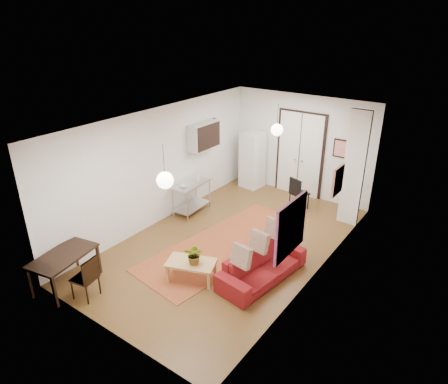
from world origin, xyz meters
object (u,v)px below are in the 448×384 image
Objects in this scene: sofa at (262,266)px; fridge at (252,160)px; dining_table at (63,258)px; dining_chair_far at (88,272)px; dining_chair_near at (88,272)px; black_side_chair at (301,189)px; kitchen_counter at (192,194)px; coffee_table at (191,264)px.

fridge is at bearing 42.47° from sofa.
dining_table is 0.62m from dining_chair_far.
dining_table is 1.59× the size of dining_chair_near.
black_side_chair reaches higher than dining_chair_near.
fridge is 6.31m from dining_table.
kitchen_counter is 2.48m from fridge.
fridge reaches higher than kitchen_counter.
coffee_table is at bearing -53.60° from kitchen_counter.
dining_chair_far is at bearing 142.27° from sofa.
kitchen_counter is at bearing 90.76° from dining_table.
dining_table is 1.59× the size of dining_chair_far.
black_side_chair is at bearing 153.65° from dining_chair_far.
fridge is 1.24× the size of dining_table.
black_side_chair is (1.86, -0.48, -0.32)m from fridge.
fridge reaches higher than dining_table.
sofa is at bearing 122.73° from black_side_chair.
fridge is (0.37, 2.43, 0.32)m from kitchen_counter.
dining_table is at bearing -140.59° from coffee_table.
dining_chair_far reaches higher than kitchen_counter.
sofa is 3.51m from black_side_chair.
dining_chair_far reaches higher than coffee_table.
kitchen_counter reaches higher than sofa.
sofa is 3.38m from kitchen_counter.
dining_chair_near reaches higher than coffee_table.
dining_table is at bearing 88.85° from black_side_chair.
black_side_chair is (1.58, 5.73, 0.03)m from dining_chair_far.
dining_chair_far is (0.00, 0.00, 0.00)m from dining_chair_near.
coffee_table is at bearing -63.88° from fridge.
fridge is 1.97× the size of dining_chair_far.
coffee_table is at bearing 105.32° from black_side_chair.
black_side_chair is at bearing 37.90° from kitchen_counter.
dining_chair_near is (0.28, -6.22, -0.35)m from fridge.
kitchen_counter reaches higher than coffee_table.
dining_table reaches higher than sofa.
sofa is at bearing -28.85° from kitchen_counter.
coffee_table is 1.20× the size of black_side_chair.
dining_chair_near is 0.00m from dining_chair_far.
black_side_chair is (1.58, 5.73, 0.03)m from dining_chair_near.
dining_chair_far is at bearing 0.00° from dining_chair_near.
kitchen_counter is 0.82× the size of dining_table.
fridge is (-2.67, 3.89, 0.55)m from sofa.
coffee_table is 1.26× the size of dining_chair_far.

